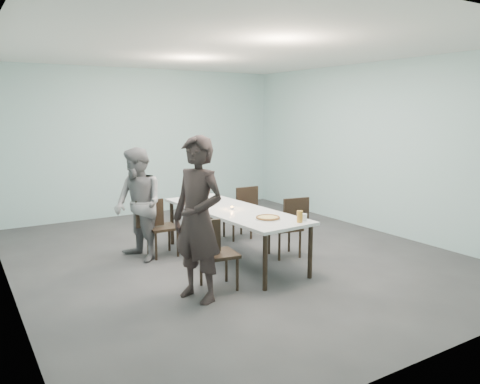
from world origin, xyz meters
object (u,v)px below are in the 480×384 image
chair_near_right (289,223)px  side_plate (272,215)px  table (233,213)px  pizza (268,218)px  chair_far_left (157,223)px  chair_far_right (242,209)px  tealight (232,208)px  diner_far (138,205)px  amber_tumbler (206,199)px  water_tumbler (304,217)px  diner_near (198,219)px  beer_glass (300,217)px  chair_near_left (213,249)px

chair_near_right → side_plate: 0.72m
table → pizza: bearing=-85.7°
chair_far_left → pizza: (0.94, -1.51, 0.27)m
chair_far_right → pizza: (-0.68, -1.75, 0.27)m
tealight → chair_far_left: bearing=139.3°
diner_far → amber_tumbler: size_ratio=20.48×
tealight → amber_tumbler: size_ratio=0.70×
side_plate → pizza: bearing=-139.9°
water_tumbler → amber_tumbler: bearing=105.3°
diner_near → chair_far_left: bearing=152.3°
pizza → chair_far_right: bearing=68.6°
chair_near_right → chair_far_right: bearing=-77.2°
diner_far → table: bearing=47.0°
water_tumbler → tealight: 1.16m
side_plate → amber_tumbler: (-0.32, 1.31, 0.04)m
chair_far_right → beer_glass: (-0.44, -2.10, 0.32)m
chair_far_right → tealight: 1.27m
beer_glass → diner_far: bearing=128.5°
diner_near → pizza: diner_near is taller
table → beer_glass: bearing=-75.2°
table → amber_tumbler: size_ratio=33.11×
diner_far → amber_tumbler: 1.09m
diner_far → water_tumbler: diner_far is taller
chair_far_left → amber_tumbler: size_ratio=10.88×
water_tumbler → pizza: bearing=138.4°
chair_near_right → beer_glass: bearing=69.0°
diner_near → tealight: size_ratio=33.64×
pizza → side_plate: (0.18, 0.15, -0.01)m
chair_far_left → water_tumbler: size_ratio=9.67×
beer_glass → amber_tumbler: bearing=101.8°
side_plate → amber_tumbler: bearing=103.5°
diner_far → diner_near: bearing=-9.3°
table → chair_near_left: size_ratio=3.04×
chair_near_left → chair_near_right: 1.73m
chair_far_left → beer_glass: (1.18, -1.86, 0.32)m
chair_near_right → beer_glass: 1.05m
chair_near_left → side_plate: (1.05, 0.24, 0.25)m
table → tealight: tealight is taller
table → amber_tumbler: (-0.08, 0.67, 0.10)m
table → side_plate: side_plate is taller
table → water_tumbler: 1.17m
chair_far_left → table: bearing=-37.8°
chair_near_right → beer_glass: beer_glass is taller
pizza → water_tumbler: bearing=-41.6°
diner_near → side_plate: 1.40m
chair_far_left → diner_far: 0.43m
table → amber_tumbler: bearing=96.6°
amber_tumbler → side_plate: bearing=-76.5°
diner_near → pizza: size_ratio=5.54×
chair_far_left → tealight: 1.16m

